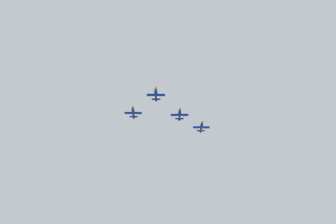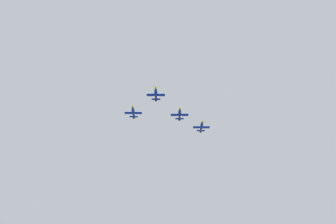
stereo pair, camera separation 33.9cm
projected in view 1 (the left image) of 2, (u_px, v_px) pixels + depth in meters
jet_lead at (156, 94)px, 247.17m from camera, size 12.96×9.01×2.99m
jet_left_wingman at (180, 114)px, 257.31m from camera, size 13.06×8.98×3.01m
jet_right_wingman at (133, 112)px, 257.79m from camera, size 12.67×8.88×2.93m
jet_left_outer at (201, 126)px, 268.90m from camera, size 12.73×8.99×2.95m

